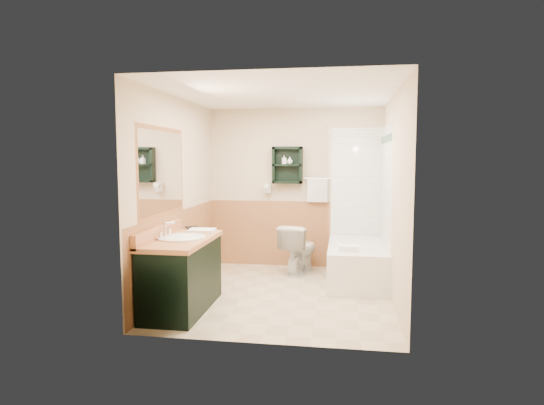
% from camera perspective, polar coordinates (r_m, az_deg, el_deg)
% --- Properties ---
extents(floor, '(3.00, 3.00, 0.00)m').
position_cam_1_polar(floor, '(5.65, 1.19, -11.42)').
color(floor, '#C2B08E').
rests_on(floor, ground).
extents(back_wall, '(2.60, 0.04, 2.40)m').
position_cam_1_polar(back_wall, '(6.93, 2.87, 1.83)').
color(back_wall, beige).
rests_on(back_wall, ground).
extents(left_wall, '(0.04, 3.00, 2.40)m').
position_cam_1_polar(left_wall, '(5.75, -11.95, 0.95)').
color(left_wall, beige).
rests_on(left_wall, ground).
extents(right_wall, '(0.04, 3.00, 2.40)m').
position_cam_1_polar(right_wall, '(5.41, 15.21, 0.60)').
color(right_wall, beige).
rests_on(right_wall, ground).
extents(ceiling, '(2.60, 3.00, 0.04)m').
position_cam_1_polar(ceiling, '(5.46, 1.24, 13.67)').
color(ceiling, white).
rests_on(ceiling, back_wall).
extents(wainscot_left, '(2.98, 2.98, 1.00)m').
position_cam_1_polar(wainscot_left, '(5.83, -11.49, -5.93)').
color(wainscot_left, '#BA784B').
rests_on(wainscot_left, left_wall).
extents(wainscot_back, '(2.58, 2.58, 1.00)m').
position_cam_1_polar(wainscot_back, '(6.97, 2.81, -3.93)').
color(wainscot_back, '#BA784B').
rests_on(wainscot_back, back_wall).
extents(mirror_frame, '(1.30, 1.30, 1.00)m').
position_cam_1_polar(mirror_frame, '(5.20, -13.64, 3.75)').
color(mirror_frame, brown).
rests_on(mirror_frame, left_wall).
extents(mirror_glass, '(1.20, 1.20, 0.90)m').
position_cam_1_polar(mirror_glass, '(5.20, -13.59, 3.75)').
color(mirror_glass, white).
rests_on(mirror_glass, left_wall).
extents(tile_right, '(1.50, 1.50, 2.10)m').
position_cam_1_polar(tile_right, '(6.16, 14.03, -0.19)').
color(tile_right, white).
rests_on(tile_right, right_wall).
extents(tile_back, '(0.95, 0.95, 2.10)m').
position_cam_1_polar(tile_back, '(6.87, 11.36, 0.44)').
color(tile_back, white).
rests_on(tile_back, back_wall).
extents(tile_accent, '(1.50, 1.50, 0.10)m').
position_cam_1_polar(tile_accent, '(6.14, 14.13, 7.73)').
color(tile_accent, '#124124').
rests_on(tile_accent, right_wall).
extents(wall_shelf, '(0.45, 0.15, 0.55)m').
position_cam_1_polar(wall_shelf, '(6.81, 1.94, 4.72)').
color(wall_shelf, black).
rests_on(wall_shelf, back_wall).
extents(hair_dryer, '(0.10, 0.24, 0.18)m').
position_cam_1_polar(hair_dryer, '(6.89, -0.52, 1.82)').
color(hair_dryer, silver).
rests_on(hair_dryer, back_wall).
extents(towel_bar, '(0.40, 0.06, 0.40)m').
position_cam_1_polar(towel_bar, '(6.82, 5.74, 3.02)').
color(towel_bar, white).
rests_on(towel_bar, back_wall).
extents(curtain_rod, '(0.03, 1.60, 0.03)m').
position_cam_1_polar(curtain_rod, '(6.12, 7.15, 8.80)').
color(curtain_rod, silver).
rests_on(curtain_rod, back_wall).
extents(shower_curtain, '(1.05, 1.05, 1.70)m').
position_cam_1_polar(shower_curtain, '(6.30, 7.10, 0.97)').
color(shower_curtain, '#BEB38F').
rests_on(shower_curtain, curtain_rod).
extents(vanity, '(0.59, 1.24, 0.79)m').
position_cam_1_polar(vanity, '(5.09, -11.22, -8.81)').
color(vanity, black).
rests_on(vanity, ground).
extents(bathtub, '(0.76, 1.50, 0.51)m').
position_cam_1_polar(bathtub, '(6.24, 10.61, -7.48)').
color(bathtub, silver).
rests_on(bathtub, ground).
extents(toilet, '(0.60, 0.80, 0.70)m').
position_cam_1_polar(toilet, '(6.58, 3.42, -5.86)').
color(toilet, silver).
rests_on(toilet, ground).
extents(counter_towel, '(0.29, 0.23, 0.04)m').
position_cam_1_polar(counter_towel, '(5.36, -8.81, -3.53)').
color(counter_towel, white).
rests_on(counter_towel, vanity).
extents(vanity_book, '(0.15, 0.10, 0.22)m').
position_cam_1_polar(vanity_book, '(5.62, -10.75, -2.21)').
color(vanity_book, black).
rests_on(vanity_book, vanity).
extents(tub_towel, '(0.24, 0.20, 0.07)m').
position_cam_1_polar(tub_towel, '(5.74, 9.56, -5.67)').
color(tub_towel, white).
rests_on(tub_towel, bathtub).
extents(soap_bottle_a, '(0.10, 0.14, 0.06)m').
position_cam_1_polar(soap_bottle_a, '(6.81, 1.53, 5.10)').
color(soap_bottle_a, silver).
rests_on(soap_bottle_a, wall_shelf).
extents(soap_bottle_b, '(0.10, 0.12, 0.08)m').
position_cam_1_polar(soap_bottle_b, '(6.80, 2.25, 5.19)').
color(soap_bottle_b, silver).
rests_on(soap_bottle_b, wall_shelf).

